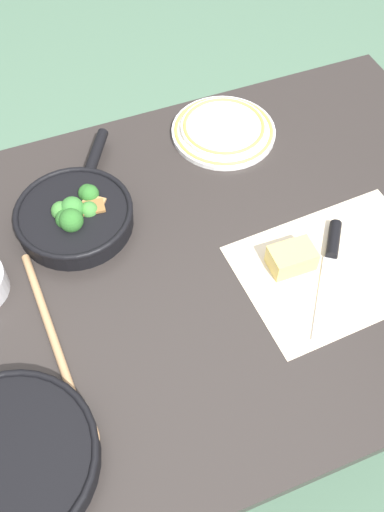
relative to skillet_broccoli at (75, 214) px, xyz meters
name	(u,v)px	position (x,y,z in m)	size (l,w,h in m)	color
ground_plane	(192,402)	(-0.18, 0.18, -0.76)	(14.00, 14.00, 0.00)	#51755B
dining_table_red	(192,283)	(-0.18, 0.18, -0.10)	(1.35, 0.89, 0.74)	#2D2826
skillet_broccoli	(75,214)	(0.00, 0.00, 0.00)	(0.25, 0.33, 0.08)	black
skillet_eggs	(6,463)	(0.22, 0.43, -0.01)	(0.30, 0.41, 0.04)	black
wooden_spoon	(63,367)	(0.11, 0.30, -0.02)	(0.05, 0.41, 0.02)	tan
parchment_sheet	(337,267)	(-0.44, 0.29, -0.03)	(0.39, 0.29, 0.00)	beige
grater_knife	(330,261)	(-0.43, 0.28, -0.02)	(0.18, 0.23, 0.02)	silver
cheese_block	(292,258)	(-0.35, 0.25, -0.01)	(0.09, 0.06, 0.05)	#EACC66
dinner_plate_stack	(224,129)	(-0.38, -0.13, -0.02)	(0.24, 0.24, 0.03)	white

